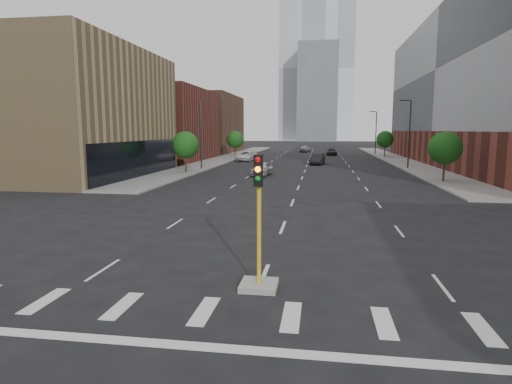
% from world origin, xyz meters
% --- Properties ---
extents(sidewalk_left_far, '(5.00, 92.00, 0.15)m').
position_xyz_m(sidewalk_left_far, '(-15.00, 74.00, 0.07)').
color(sidewalk_left_far, gray).
rests_on(sidewalk_left_far, ground).
extents(sidewalk_right_far, '(5.00, 92.00, 0.15)m').
position_xyz_m(sidewalk_right_far, '(15.00, 74.00, 0.07)').
color(sidewalk_right_far, gray).
rests_on(sidewalk_right_far, ground).
extents(building_left_mid, '(20.00, 24.00, 14.00)m').
position_xyz_m(building_left_mid, '(-27.50, 40.00, 7.00)').
color(building_left_mid, '#A1865B').
rests_on(building_left_mid, ground).
extents(building_left_far_a, '(20.00, 22.00, 12.00)m').
position_xyz_m(building_left_far_a, '(-27.50, 66.00, 6.00)').
color(building_left_far_a, brown).
rests_on(building_left_far_a, ground).
extents(building_left_far_b, '(20.00, 24.00, 13.00)m').
position_xyz_m(building_left_far_b, '(-27.50, 92.00, 6.50)').
color(building_left_far_b, brown).
rests_on(building_left_far_b, ground).
extents(tower_left, '(22.00, 22.00, 70.00)m').
position_xyz_m(tower_left, '(-8.00, 220.00, 35.00)').
color(tower_left, '#B2B7BC').
rests_on(tower_left, ground).
extents(tower_right, '(20.00, 20.00, 80.00)m').
position_xyz_m(tower_right, '(10.00, 260.00, 40.00)').
color(tower_right, '#B2B7BC').
rests_on(tower_right, ground).
extents(tower_mid, '(18.00, 18.00, 44.00)m').
position_xyz_m(tower_mid, '(0.00, 200.00, 22.00)').
color(tower_mid, slate).
rests_on(tower_mid, ground).
extents(median_traffic_signal, '(1.20, 1.20, 4.40)m').
position_xyz_m(median_traffic_signal, '(0.00, 8.97, 0.97)').
color(median_traffic_signal, '#999993').
rests_on(median_traffic_signal, ground).
extents(streetlight_right_a, '(1.60, 0.22, 9.07)m').
position_xyz_m(streetlight_right_a, '(13.41, 55.00, 5.01)').
color(streetlight_right_a, '#2D2D30').
rests_on(streetlight_right_a, ground).
extents(streetlight_right_b, '(1.60, 0.22, 9.07)m').
position_xyz_m(streetlight_right_b, '(13.41, 90.00, 5.01)').
color(streetlight_right_b, '#2D2D30').
rests_on(streetlight_right_b, ground).
extents(streetlight_left, '(1.60, 0.22, 9.07)m').
position_xyz_m(streetlight_left, '(-13.41, 50.00, 5.01)').
color(streetlight_left, '#2D2D30').
rests_on(streetlight_left, ground).
extents(tree_left_near, '(3.20, 3.20, 4.85)m').
position_xyz_m(tree_left_near, '(-14.00, 45.00, 3.39)').
color(tree_left_near, '#382619').
rests_on(tree_left_near, ground).
extents(tree_left_far, '(3.20, 3.20, 4.85)m').
position_xyz_m(tree_left_far, '(-14.00, 75.00, 3.39)').
color(tree_left_far, '#382619').
rests_on(tree_left_far, ground).
extents(tree_right_near, '(3.20, 3.20, 4.85)m').
position_xyz_m(tree_right_near, '(14.00, 40.00, 3.39)').
color(tree_right_near, '#382619').
rests_on(tree_right_near, ground).
extents(tree_right_far, '(3.20, 3.20, 4.85)m').
position_xyz_m(tree_right_far, '(14.00, 80.00, 3.39)').
color(tree_right_far, '#382619').
rests_on(tree_right_far, ground).
extents(car_near_left, '(2.34, 4.81, 1.58)m').
position_xyz_m(car_near_left, '(-4.66, 43.82, 0.79)').
color(car_near_left, '#B9BABF').
rests_on(car_near_left, ground).
extents(car_mid_right, '(2.40, 5.19, 1.65)m').
position_xyz_m(car_mid_right, '(1.50, 60.70, 0.82)').
color(car_mid_right, black).
rests_on(car_mid_right, ground).
extents(car_far_left, '(3.43, 6.08, 1.60)m').
position_xyz_m(car_far_left, '(-10.50, 67.03, 0.80)').
color(car_far_left, white).
rests_on(car_far_left, ground).
extents(car_deep_right, '(2.47, 5.12, 1.44)m').
position_xyz_m(car_deep_right, '(4.27, 84.77, 0.72)').
color(car_deep_right, black).
rests_on(car_deep_right, ground).
extents(car_distant, '(2.59, 4.93, 1.60)m').
position_xyz_m(car_distant, '(-1.74, 97.50, 0.80)').
color(car_distant, '#A1A1A5').
rests_on(car_distant, ground).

